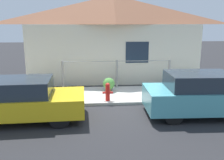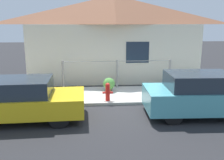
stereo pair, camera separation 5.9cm
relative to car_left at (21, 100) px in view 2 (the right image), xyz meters
The scene contains 9 objects.
ground_plane 3.57m from the car_left, 19.23° to the left, with size 60.00×60.00×0.00m, color #262628.
sidewalk 4.10m from the car_left, 35.23° to the left, with size 24.00×2.36×0.11m.
house 6.72m from the car_left, 57.44° to the left, with size 8.79×2.23×4.29m.
fence 4.72m from the car_left, 45.52° to the left, with size 4.90×0.10×1.25m.
car_left is the anchor object (origin of this frame).
car_right 5.76m from the car_left, ahead, with size 3.78×1.78×1.41m.
fire_hydrant 3.14m from the car_left, 27.57° to the left, with size 0.40×0.18×0.68m.
potted_plant_near_hydrant 4.00m from the car_left, 43.31° to the left, with size 0.50×0.50×0.58m.
potted_plant_by_fence 3.05m from the car_left, 87.52° to the left, with size 0.34×0.34×0.52m.
Camera 2 is at (-1.03, -8.70, 3.01)m, focal length 40.00 mm.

